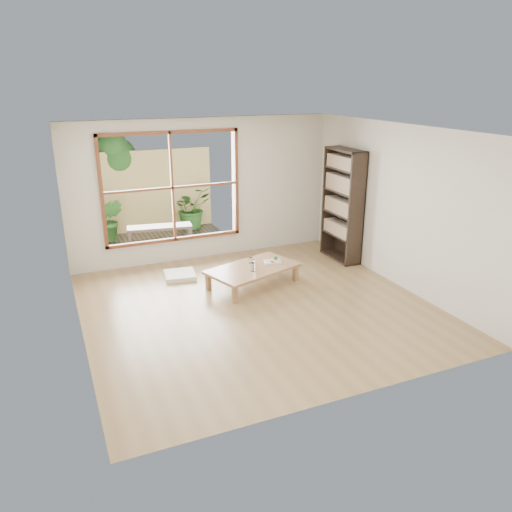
% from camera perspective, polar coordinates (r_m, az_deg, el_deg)
% --- Properties ---
extents(ground, '(5.00, 5.00, 0.00)m').
position_cam_1_polar(ground, '(7.59, 0.03, -5.72)').
color(ground, '#977A4B').
rests_on(ground, ground).
extents(low_table, '(1.65, 1.25, 0.32)m').
position_cam_1_polar(low_table, '(8.21, -0.37, -1.55)').
color(low_table, '#9F744D').
rests_on(low_table, ground).
extents(floor_cushion, '(0.58, 0.58, 0.07)m').
position_cam_1_polar(floor_cushion, '(8.74, -8.69, -2.16)').
color(floor_cushion, silver).
rests_on(floor_cushion, ground).
extents(bookshelf, '(0.33, 0.93, 2.07)m').
position_cam_1_polar(bookshelf, '(9.40, 9.88, 5.72)').
color(bookshelf, '#31241B').
rests_on(bookshelf, ground).
extents(glass_tall, '(0.08, 0.08, 0.14)m').
position_cam_1_polar(glass_tall, '(8.01, -0.37, -1.25)').
color(glass_tall, silver).
rests_on(glass_tall, low_table).
extents(glass_mid, '(0.07, 0.07, 0.09)m').
position_cam_1_polar(glass_mid, '(8.28, -0.33, -0.73)').
color(glass_mid, silver).
rests_on(glass_mid, low_table).
extents(glass_short, '(0.07, 0.07, 0.09)m').
position_cam_1_polar(glass_short, '(8.36, -0.56, -0.53)').
color(glass_short, silver).
rests_on(glass_short, low_table).
extents(glass_small, '(0.07, 0.07, 0.09)m').
position_cam_1_polar(glass_small, '(8.15, -0.41, -1.08)').
color(glass_small, silver).
rests_on(glass_small, low_table).
extents(food_tray, '(0.32, 0.26, 0.09)m').
position_cam_1_polar(food_tray, '(8.43, 1.98, -0.54)').
color(food_tray, white).
rests_on(food_tray, low_table).
extents(deck, '(2.80, 2.00, 0.05)m').
position_cam_1_polar(deck, '(10.59, -10.65, 1.43)').
color(deck, '#3D362C').
rests_on(deck, ground).
extents(garden_bench, '(1.33, 0.57, 0.41)m').
position_cam_1_polar(garden_bench, '(10.31, -10.95, 3.08)').
color(garden_bench, '#31241B').
rests_on(garden_bench, deck).
extents(bamboo_fence, '(2.80, 0.06, 1.80)m').
position_cam_1_polar(bamboo_fence, '(11.30, -12.11, 7.23)').
color(bamboo_fence, '#D6BF6E').
rests_on(bamboo_fence, ground).
extents(shrub_right, '(1.04, 0.97, 0.95)m').
position_cam_1_polar(shrub_right, '(11.39, -7.37, 5.52)').
color(shrub_right, '#2B5620').
rests_on(shrub_right, deck).
extents(shrub_left, '(0.58, 0.52, 0.89)m').
position_cam_1_polar(shrub_left, '(10.82, -16.25, 3.97)').
color(shrub_left, '#2B5620').
rests_on(shrub_left, deck).
extents(garden_tree, '(1.04, 0.85, 2.22)m').
position_cam_1_polar(garden_tree, '(11.36, -16.09, 10.69)').
color(garden_tree, '#4C3D2D').
rests_on(garden_tree, ground).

